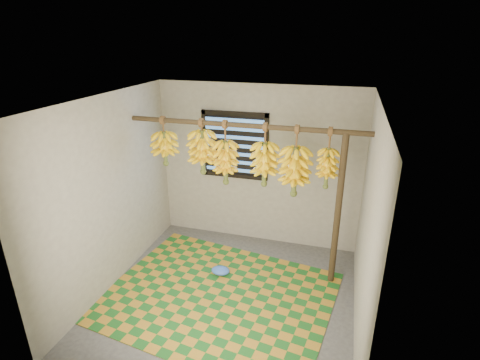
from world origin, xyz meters
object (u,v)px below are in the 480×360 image
(support_post, at_px, (338,212))
(banana_bunch_d, at_px, (264,164))
(woven_mat, at_px, (217,296))
(banana_bunch_a, at_px, (165,148))
(banana_bunch_b, at_px, (203,152))
(plastic_bag, at_px, (220,270))
(banana_bunch_e, at_px, (295,172))
(banana_bunch_c, at_px, (226,162))
(banana_bunch_f, at_px, (327,168))

(support_post, relative_size, banana_bunch_d, 2.50)
(woven_mat, height_order, banana_bunch_a, banana_bunch_a)
(banana_bunch_b, bearing_deg, woven_mat, -59.81)
(banana_bunch_a, bearing_deg, banana_bunch_b, 0.00)
(plastic_bag, distance_m, banana_bunch_e, 1.69)
(support_post, distance_m, banana_bunch_a, 2.36)
(woven_mat, height_order, plastic_bag, plastic_bag)
(banana_bunch_c, height_order, banana_bunch_f, same)
(woven_mat, distance_m, plastic_bag, 0.45)
(banana_bunch_f, bearing_deg, woven_mat, -148.38)
(woven_mat, relative_size, banana_bunch_d, 3.38)
(support_post, xyz_separation_m, woven_mat, (-1.33, -0.71, -0.99))
(support_post, distance_m, banana_bunch_d, 1.07)
(banana_bunch_c, xyz_separation_m, banana_bunch_e, (0.88, 0.00, -0.03))
(plastic_bag, height_order, banana_bunch_a, banana_bunch_a)
(banana_bunch_a, relative_size, banana_bunch_b, 0.91)
(plastic_bag, xyz_separation_m, banana_bunch_f, (1.26, 0.28, 1.49))
(woven_mat, relative_size, banana_bunch_e, 3.05)
(plastic_bag, distance_m, banana_bunch_b, 1.61)
(support_post, xyz_separation_m, banana_bunch_e, (-0.55, 0.00, 0.47))
(banana_bunch_a, bearing_deg, plastic_bag, -18.42)
(banana_bunch_d, bearing_deg, plastic_bag, -151.25)
(banana_bunch_c, bearing_deg, support_post, 0.00)
(banana_bunch_a, distance_m, banana_bunch_b, 0.53)
(banana_bunch_b, xyz_separation_m, banana_bunch_f, (1.57, -0.00, -0.06))
(banana_bunch_a, relative_size, banana_bunch_d, 0.82)
(banana_bunch_a, bearing_deg, woven_mat, -37.02)
(support_post, bearing_deg, banana_bunch_f, 180.00)
(support_post, height_order, woven_mat, support_post)
(banana_bunch_b, bearing_deg, plastic_bag, -42.22)
(banana_bunch_f, bearing_deg, support_post, 0.00)
(plastic_bag, height_order, banana_bunch_f, banana_bunch_f)
(banana_bunch_c, distance_m, banana_bunch_f, 1.26)
(support_post, relative_size, banana_bunch_b, 2.78)
(banana_bunch_f, bearing_deg, banana_bunch_b, 180.00)
(banana_bunch_a, height_order, banana_bunch_d, same)
(banana_bunch_b, height_order, banana_bunch_c, same)
(support_post, relative_size, banana_bunch_c, 2.41)
(banana_bunch_e, bearing_deg, plastic_bag, -162.53)
(banana_bunch_a, distance_m, banana_bunch_c, 0.85)
(support_post, distance_m, woven_mat, 1.81)
(woven_mat, relative_size, banana_bunch_f, 3.62)
(woven_mat, height_order, banana_bunch_b, banana_bunch_b)
(banana_bunch_b, relative_size, banana_bunch_e, 0.81)
(banana_bunch_e, bearing_deg, banana_bunch_f, 0.00)
(plastic_bag, distance_m, banana_bunch_f, 1.98)
(plastic_bag, distance_m, banana_bunch_c, 1.47)
(woven_mat, distance_m, banana_bunch_e, 1.81)
(woven_mat, relative_size, banana_bunch_b, 3.75)
(woven_mat, xyz_separation_m, banana_bunch_f, (1.15, 0.71, 1.55))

